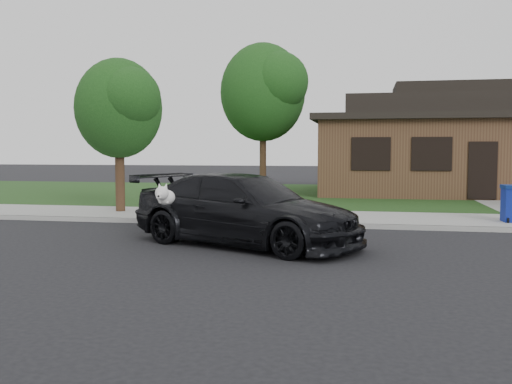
# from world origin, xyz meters

# --- Properties ---
(ground) EXTENTS (120.00, 120.00, 0.00)m
(ground) POSITION_xyz_m (0.00, 0.00, 0.00)
(ground) COLOR black
(ground) RESTS_ON ground
(sidewalk) EXTENTS (60.00, 3.00, 0.12)m
(sidewalk) POSITION_xyz_m (0.00, 5.00, 0.06)
(sidewalk) COLOR gray
(sidewalk) RESTS_ON ground
(curb) EXTENTS (60.00, 0.12, 0.12)m
(curb) POSITION_xyz_m (0.00, 3.50, 0.06)
(curb) COLOR gray
(curb) RESTS_ON ground
(lawn) EXTENTS (60.00, 13.00, 0.13)m
(lawn) POSITION_xyz_m (0.00, 13.00, 0.07)
(lawn) COLOR #193814
(lawn) RESTS_ON ground
(sedan) EXTENTS (5.51, 3.99, 1.48)m
(sedan) POSITION_xyz_m (-2.62, 0.53, 0.74)
(sedan) COLOR black
(sedan) RESTS_ON ground
(house) EXTENTS (12.60, 8.60, 4.65)m
(house) POSITION_xyz_m (4.00, 15.00, 2.13)
(house) COLOR #422B1C
(house) RESTS_ON ground
(tree_0) EXTENTS (3.78, 3.60, 6.34)m
(tree_0) POSITION_xyz_m (-4.34, 12.88, 4.48)
(tree_0) COLOR #332114
(tree_0) RESTS_ON ground
(tree_2) EXTENTS (2.73, 2.60, 4.59)m
(tree_2) POSITION_xyz_m (-7.38, 5.11, 3.27)
(tree_2) COLOR #332114
(tree_2) RESTS_ON ground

